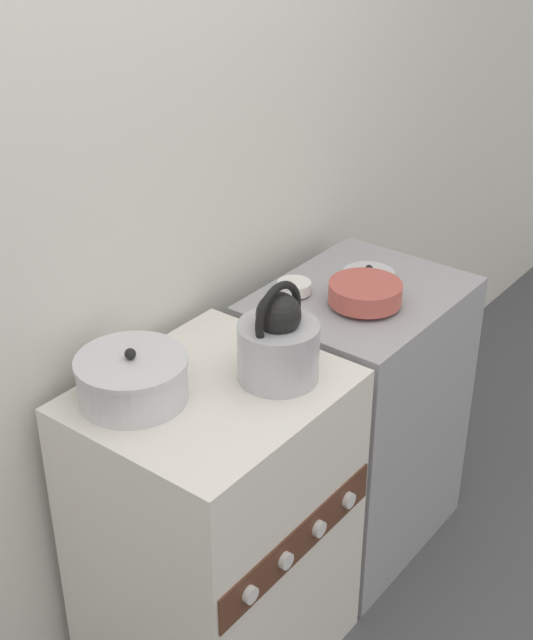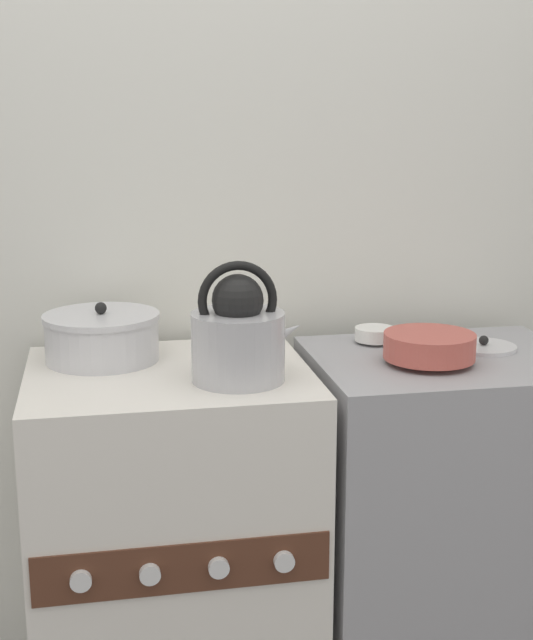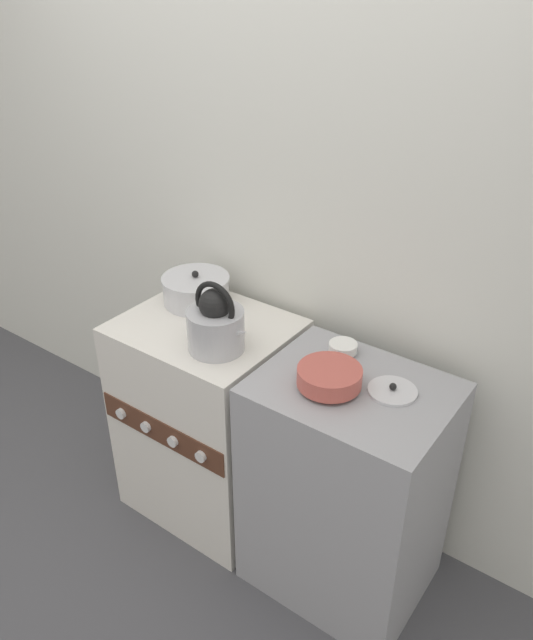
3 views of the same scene
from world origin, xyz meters
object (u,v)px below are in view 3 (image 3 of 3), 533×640
at_px(stove, 210,418).
at_px(cooking_pot, 196,290).
at_px(loose_pot_lid, 392,391).
at_px(small_ceramic_bowl, 343,348).
at_px(kettle, 216,324).
at_px(enamel_bowl, 329,377).

bearing_deg(stove, cooking_pot, 139.99).
bearing_deg(loose_pot_lid, small_ceramic_bowl, 156.60).
height_order(stove, loose_pot_lid, loose_pot_lid).
relative_size(kettle, enamel_bowl, 1.25).
distance_m(cooking_pot, small_ceramic_bowl, 0.68).
relative_size(cooking_pot, loose_pot_lid, 1.71).
bearing_deg(enamel_bowl, kettle, -176.37).
height_order(cooking_pot, loose_pot_lid, cooking_pot).
relative_size(kettle, small_ceramic_bowl, 2.63).
bearing_deg(enamel_bowl, stove, 173.37).
bearing_deg(kettle, cooking_pot, 143.04).
distance_m(stove, small_ceramic_bowl, 0.73).
relative_size(enamel_bowl, small_ceramic_bowl, 2.10).
bearing_deg(loose_pot_lid, kettle, -168.69).
height_order(kettle, loose_pot_lid, kettle).
bearing_deg(enamel_bowl, loose_pot_lid, 28.48).
xyz_separation_m(kettle, cooking_pot, (-0.29, 0.22, -0.04)).
xyz_separation_m(stove, cooking_pot, (-0.15, 0.12, 0.51)).
relative_size(kettle, loose_pot_lid, 1.66).
relative_size(kettle, cooking_pot, 0.97).
relative_size(stove, cooking_pot, 3.31).
distance_m(stove, enamel_bowl, 0.79).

